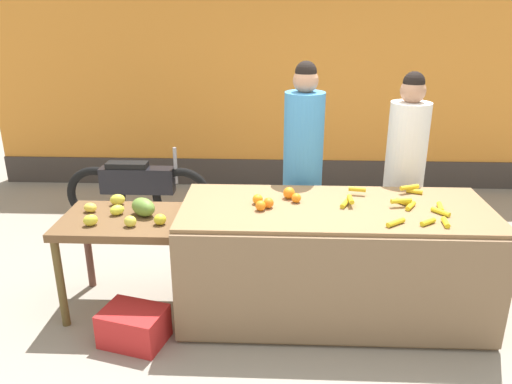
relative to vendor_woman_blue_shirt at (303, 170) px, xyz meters
The scene contains 12 objects.
ground_plane 1.18m from the vendor_woman_blue_shirt, 97.70° to the right, with size 24.00×24.00×0.00m, color gray.
market_wall_back 2.41m from the vendor_woman_blue_shirt, 92.33° to the left, with size 7.67×0.23×2.97m.
fruit_stall_counter 0.90m from the vendor_woman_blue_shirt, 73.48° to the right, with size 2.29×0.94×0.89m.
side_table_wooden 1.57m from the vendor_woman_blue_shirt, 152.84° to the right, with size 0.96×0.67×0.77m.
banana_bunch_pile 1.00m from the vendor_woman_blue_shirt, 45.54° to the right, with size 0.76×0.73×0.07m.
orange_pile 0.71m from the vendor_woman_blue_shirt, 108.89° to the right, with size 0.36×0.34×0.09m.
mango_papaya_pile 1.49m from the vendor_woman_blue_shirt, 152.91° to the right, with size 0.71×0.52×0.14m.
vendor_woman_blue_shirt is the anchor object (origin of this frame).
vendor_woman_white_shirt 0.89m from the vendor_woman_blue_shirt, ahead, with size 0.34×0.34×1.79m.
parked_motorcycle 2.04m from the vendor_woman_blue_shirt, 151.89° to the left, with size 1.60×0.18×0.88m.
produce_crate 1.89m from the vendor_woman_blue_shirt, 136.37° to the right, with size 0.44×0.32×0.26m, color red.
produce_sack 0.97m from the vendor_woman_blue_shirt, behind, with size 0.36×0.30×0.45m, color tan.
Camera 1 is at (-0.13, -3.45, 2.28)m, focal length 35.12 mm.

